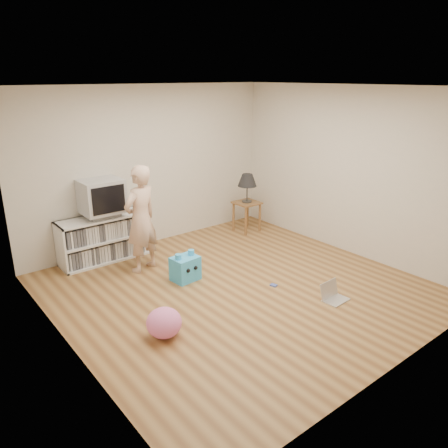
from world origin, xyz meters
name	(u,v)px	position (x,y,z in m)	size (l,w,h in m)	color
ground	(238,288)	(0.00, 0.00, 0.00)	(4.50, 4.50, 0.00)	brown
walls	(239,195)	(0.00, 0.00, 1.30)	(4.52, 4.52, 2.60)	beige
ceiling	(240,86)	(0.00, 0.00, 2.60)	(4.50, 4.50, 0.01)	white
media_unit	(105,238)	(-0.97, 2.04, 0.35)	(1.40, 0.45, 0.70)	white
dvd_deck	(103,214)	(-0.97, 2.02, 0.73)	(0.45, 0.35, 0.07)	gray
crt_tv	(101,196)	(-0.97, 2.02, 1.02)	(0.60, 0.53, 0.50)	#ADADB2
side_table	(247,209)	(1.61, 1.65, 0.42)	(0.42, 0.42, 0.55)	brown
table_lamp	(247,181)	(1.61, 1.65, 0.94)	(0.34, 0.34, 0.52)	#333333
person	(141,219)	(-0.70, 1.32, 0.78)	(0.57, 0.37, 1.56)	beige
laptop	(332,295)	(0.75, -0.99, 0.06)	(0.34, 0.28, 0.22)	silver
playing_cards	(274,285)	(0.42, -0.26, 0.01)	(0.07, 0.09, 0.02)	#4357B3
plush_blue	(185,268)	(-0.41, 0.65, 0.18)	(0.39, 0.34, 0.42)	#32A7EC
plush_pink	(164,323)	(-1.37, -0.37, 0.17)	(0.39, 0.39, 0.33)	pink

